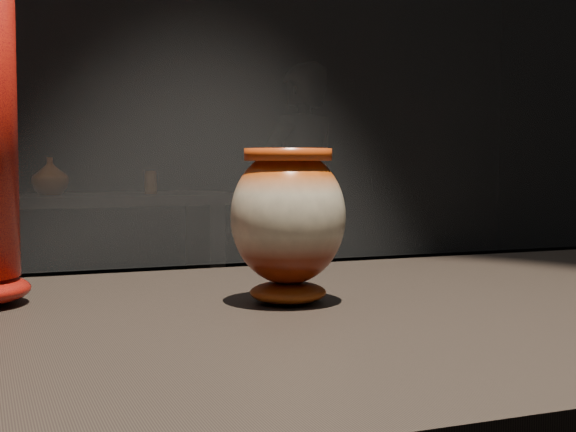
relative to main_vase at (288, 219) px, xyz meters
name	(u,v)px	position (x,y,z in m)	size (l,w,h in m)	color
main_vase	(288,219)	(0.00, 0.00, 0.00)	(0.17, 0.17, 0.19)	#621A08
back_shelf	(38,249)	(-0.07, 3.22, -0.37)	(2.00, 0.60, 0.90)	black
back_vase_mid	(50,176)	(0.00, 3.23, -0.01)	(0.18, 0.18, 0.19)	#621A08
back_vase_right	(151,182)	(0.50, 3.22, -0.04)	(0.06, 0.06, 0.12)	#9A5416
visitor	(301,193)	(1.67, 4.03, -0.14)	(0.63, 0.41, 1.72)	black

